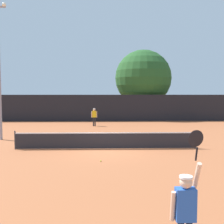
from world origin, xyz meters
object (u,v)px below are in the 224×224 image
at_px(parked_car_mid, 84,110).
at_px(parked_car_near, 50,111).
at_px(tennis_ball, 101,161).
at_px(large_tree, 143,78).
at_px(player_receiving, 94,115).
at_px(player_serving, 186,205).

bearing_deg(parked_car_mid, parked_car_near, -164.04).
distance_m(tennis_ball, large_tree, 22.86).
bearing_deg(player_receiving, player_serving, 96.81).
xyz_separation_m(player_serving, parked_car_mid, (-4.45, 32.74, -0.36)).
distance_m(player_receiving, parked_car_mid, 11.59).
xyz_separation_m(player_receiving, tennis_ball, (0.81, -13.58, -1.02)).
height_order(tennis_ball, parked_car_near, parked_car_near).
height_order(player_serving, parked_car_mid, player_serving).
relative_size(player_receiving, large_tree, 0.20).
bearing_deg(parked_car_near, player_receiving, -52.72).
relative_size(player_serving, parked_car_near, 0.59).
height_order(player_receiving, tennis_ball, player_receiving).
xyz_separation_m(player_receiving, parked_car_mid, (-1.90, 11.43, -0.28)).
bearing_deg(tennis_ball, player_serving, -77.39).
relative_size(large_tree, parked_car_near, 1.97).
bearing_deg(large_tree, parked_car_mid, 157.10).
height_order(large_tree, parked_car_mid, large_tree).
relative_size(player_receiving, tennis_ball, 25.24).
height_order(large_tree, parked_car_near, large_tree).
height_order(player_serving, large_tree, large_tree).
bearing_deg(player_serving, parked_car_mid, 97.74).
bearing_deg(large_tree, player_serving, -96.46).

